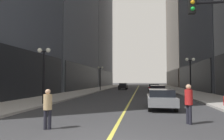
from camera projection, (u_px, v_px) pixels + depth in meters
name	position (u px, v px, depth m)	size (l,w,h in m)	color
ground_plane	(137.00, 90.00, 40.38)	(200.00, 200.00, 0.00)	#38383A
sidewalk_left	(97.00, 89.00, 41.61)	(4.50, 78.00, 0.15)	#ADA8A0
sidewalk_right	(179.00, 90.00, 39.17)	(4.50, 78.00, 0.15)	#ADA8A0
lane_centre_stripe	(137.00, 90.00, 40.38)	(0.16, 70.00, 0.01)	#E5D64C
car_grey	(161.00, 98.00, 13.62)	(1.83, 4.17, 1.32)	slate
car_red	(157.00, 90.00, 24.22)	(2.11, 4.87, 1.32)	#B21919
car_maroon	(154.00, 87.00, 33.56)	(1.86, 4.17, 1.32)	maroon
car_black	(123.00, 86.00, 42.70)	(1.77, 4.13, 1.32)	black
pedestrian_in_red_jacket	(189.00, 101.00, 8.86)	(0.46, 0.46, 1.76)	black
pedestrian_in_tan_trench	(48.00, 106.00, 7.93)	(0.44, 0.44, 1.59)	black
street_lamp_left_near	(44.00, 63.00, 15.41)	(1.06, 0.36, 4.43)	black
street_lamp_left_far	(100.00, 73.00, 36.41)	(1.06, 0.36, 4.43)	black
street_lamp_right_mid	(190.00, 68.00, 22.20)	(1.06, 0.36, 4.43)	black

